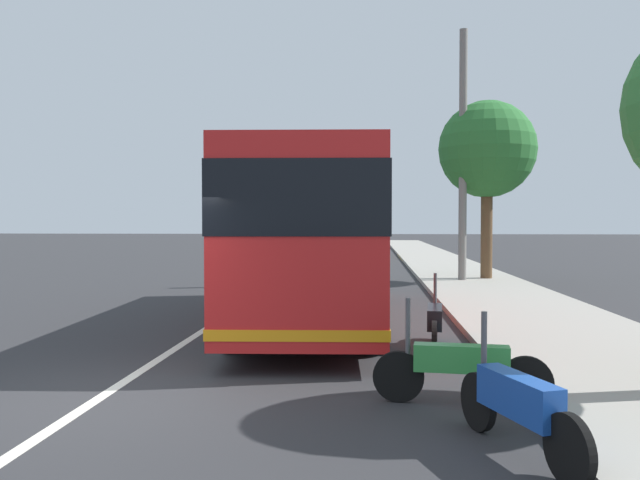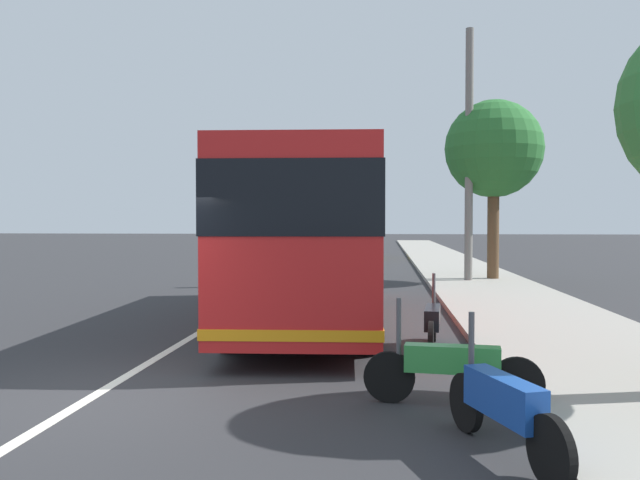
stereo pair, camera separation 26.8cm
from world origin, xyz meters
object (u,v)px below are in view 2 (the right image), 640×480
object	(u,v)px
car_ahead_same_lane	(293,245)
car_far_distant	(312,241)
motorcycle_by_tree	(433,322)
car_oncoming	(361,247)
utility_pole	(469,157)
motorcycle_mid_row	(503,406)
roadside_tree_mid_block	(494,150)
coach_bus	(312,231)
motorcycle_far_end	(451,367)

from	to	relation	value
car_ahead_same_lane	car_far_distant	distance (m)	8.34
motorcycle_by_tree	car_far_distant	size ratio (longest dim) A/B	0.44
car_far_distant	motorcycle_by_tree	bearing A→B (deg)	5.97
car_oncoming	utility_pole	world-z (taller)	utility_pole
motorcycle_mid_row	roadside_tree_mid_block	bearing A→B (deg)	-29.25
coach_bus	motorcycle_mid_row	distance (m)	8.44
motorcycle_by_tree	car_far_distant	distance (m)	39.56
coach_bus	car_ahead_same_lane	bearing A→B (deg)	5.91
car_ahead_same_lane	roadside_tree_mid_block	world-z (taller)	roadside_tree_mid_block
coach_bus	car_oncoming	xyz separation A→B (m)	(24.98, -0.22, -1.29)
motorcycle_far_end	motorcycle_by_tree	xyz separation A→B (m)	(3.43, -0.04, -0.00)
roadside_tree_mid_block	car_far_distant	bearing A→B (deg)	19.64
motorcycle_mid_row	motorcycle_far_end	size ratio (longest dim) A/B	0.95
motorcycle_mid_row	car_far_distant	xyz separation A→B (m)	(44.06, 6.62, 0.24)
roadside_tree_mid_block	coach_bus	bearing A→B (deg)	150.56
coach_bus	roadside_tree_mid_block	world-z (taller)	roadside_tree_mid_block
coach_bus	car_far_distant	size ratio (longest dim) A/B	2.30
car_ahead_same_lane	motorcycle_mid_row	bearing A→B (deg)	12.66
car_far_distant	coach_bus	bearing A→B (deg)	3.01
coach_bus	roadside_tree_mid_block	size ratio (longest dim) A/B	1.62
motorcycle_far_end	car_far_distant	distance (m)	42.94
car_far_distant	car_oncoming	bearing A→B (deg)	17.31
car_ahead_same_lane	car_far_distant	size ratio (longest dim) A/B	0.93
motorcycle_far_end	motorcycle_by_tree	size ratio (longest dim) A/B	1.02
motorcycle_mid_row	roadside_tree_mid_block	distance (m)	18.30
car_far_distant	roadside_tree_mid_block	distance (m)	28.42
motorcycle_far_end	car_ahead_same_lane	distance (m)	34.79
motorcycle_far_end	roadside_tree_mid_block	world-z (taller)	roadside_tree_mid_block
coach_bus	car_ahead_same_lane	world-z (taller)	coach_bus
motorcycle_mid_row	car_far_distant	world-z (taller)	car_far_distant
car_far_distant	roadside_tree_mid_block	xyz separation A→B (m)	(-26.49, -9.45, 4.04)
motorcycle_far_end	car_far_distant	size ratio (longest dim) A/B	0.45
motorcycle_mid_row	car_oncoming	xyz separation A→B (m)	(32.86, 2.41, 0.21)
coach_bus	car_far_distant	bearing A→B (deg)	3.33
coach_bus	motorcycle_mid_row	bearing A→B (deg)	-164.47
roadside_tree_mid_block	car_ahead_same_lane	bearing A→B (deg)	28.37
utility_pole	coach_bus	bearing A→B (deg)	153.28
coach_bus	motorcycle_by_tree	size ratio (longest dim) A/B	5.17
motorcycle_mid_row	roadside_tree_mid_block	world-z (taller)	roadside_tree_mid_block
roadside_tree_mid_block	car_oncoming	bearing A→B (deg)	18.93
motorcycle_mid_row	motorcycle_by_tree	distance (m)	5.02
motorcycle_by_tree	car_far_distant	xyz separation A→B (m)	(39.04, 6.36, 0.25)
motorcycle_far_end	car_oncoming	size ratio (longest dim) A/B	0.45
car_far_distant	utility_pole	size ratio (longest dim) A/B	0.52
motorcycle_mid_row	car_ahead_same_lane	world-z (taller)	car_ahead_same_lane
motorcycle_mid_row	motorcycle_far_end	distance (m)	1.61
utility_pole	motorcycle_mid_row	bearing A→B (deg)	173.67
motorcycle_mid_row	utility_pole	world-z (taller)	utility_pole
coach_bus	motorcycle_mid_row	world-z (taller)	coach_bus
motorcycle_by_tree	car_oncoming	bearing A→B (deg)	10.61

